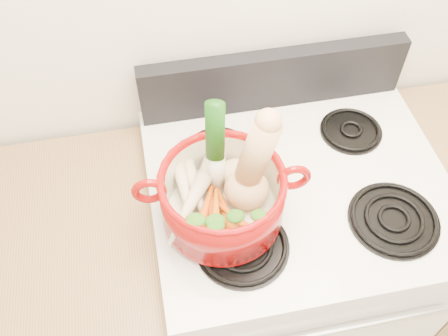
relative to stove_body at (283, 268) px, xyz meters
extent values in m
cube|color=silver|center=(0.00, 0.00, 0.00)|extent=(0.76, 0.65, 0.92)
cube|color=silver|center=(0.00, 0.00, 0.47)|extent=(0.78, 0.67, 0.03)
cube|color=black|center=(0.00, 0.30, 0.58)|extent=(0.76, 0.05, 0.18)
cylinder|color=silver|center=(0.00, -0.34, 0.32)|extent=(0.60, 0.02, 0.02)
cylinder|color=black|center=(-0.19, -0.16, 0.50)|extent=(0.22, 0.22, 0.02)
cylinder|color=black|center=(0.19, -0.16, 0.50)|extent=(0.22, 0.22, 0.02)
cylinder|color=black|center=(-0.19, 0.14, 0.50)|extent=(0.17, 0.17, 0.02)
cylinder|color=black|center=(0.19, 0.14, 0.50)|extent=(0.17, 0.17, 0.02)
cylinder|color=maroon|center=(-0.22, -0.07, 0.58)|extent=(0.31, 0.31, 0.14)
torus|color=maroon|center=(-0.38, -0.06, 0.63)|extent=(0.08, 0.03, 0.08)
torus|color=maroon|center=(-0.06, -0.08, 0.63)|extent=(0.08, 0.03, 0.08)
cylinder|color=silver|center=(-0.22, -0.01, 0.68)|extent=(0.06, 0.08, 0.29)
ellipsoid|color=#D5B583|center=(-0.18, 0.01, 0.56)|extent=(0.10, 0.09, 0.05)
cone|color=beige|center=(-0.30, -0.03, 0.56)|extent=(0.04, 0.20, 0.05)
cone|color=beige|center=(-0.28, -0.04, 0.57)|extent=(0.15, 0.21, 0.06)
cone|color=beige|center=(-0.28, -0.02, 0.57)|extent=(0.07, 0.22, 0.06)
cone|color=beige|center=(-0.31, -0.09, 0.58)|extent=(0.14, 0.18, 0.06)
cone|color=beige|center=(-0.30, -0.03, 0.58)|extent=(0.05, 0.21, 0.06)
cone|color=#BB4C09|center=(-0.22, -0.09, 0.56)|extent=(0.05, 0.16, 0.04)
cone|color=#C95F0A|center=(-0.25, -0.10, 0.56)|extent=(0.05, 0.16, 0.05)
cone|color=#D2530A|center=(-0.20, -0.13, 0.57)|extent=(0.11, 0.14, 0.04)
cone|color=#BA4F09|center=(-0.27, -0.10, 0.57)|extent=(0.09, 0.15, 0.05)
cone|color=orange|center=(-0.25, -0.12, 0.58)|extent=(0.06, 0.16, 0.04)
camera|label=1|loc=(-0.35, -0.72, 1.53)|focal=40.00mm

